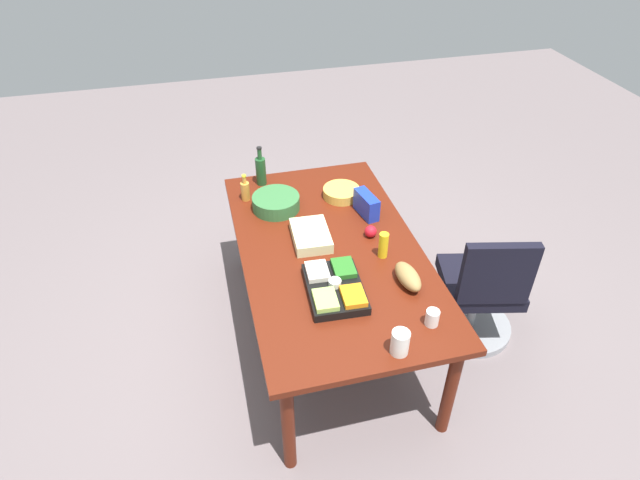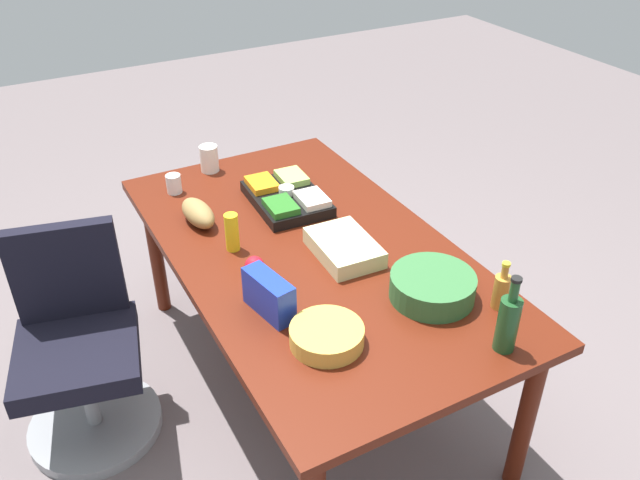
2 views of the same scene
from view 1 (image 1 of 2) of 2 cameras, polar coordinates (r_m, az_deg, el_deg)
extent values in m
plane|color=#6A5F60|center=(3.73, 0.95, -9.96)|extent=(10.00, 10.00, 0.00)
cube|color=#51190B|center=(3.22, 1.09, -1.17)|extent=(1.92, 1.08, 0.04)
cylinder|color=#51190B|center=(3.07, 13.84, -15.36)|extent=(0.07, 0.07, 0.71)
cylinder|color=#51190B|center=(4.22, 3.87, 2.98)|extent=(0.07, 0.07, 0.71)
cylinder|color=#51190B|center=(2.87, -3.45, -19.27)|extent=(0.07, 0.07, 0.71)
cylinder|color=#51190B|center=(4.08, -8.26, 1.21)|extent=(0.07, 0.07, 0.71)
cylinder|color=gray|center=(3.88, 15.72, -8.80)|extent=(0.56, 0.56, 0.05)
cylinder|color=gray|center=(3.74, 16.27, -6.51)|extent=(0.06, 0.06, 0.38)
cube|color=black|center=(3.61, 16.79, -4.33)|extent=(0.58, 0.58, 0.09)
cube|color=black|center=(3.29, 18.55, -3.51)|extent=(0.16, 0.43, 0.43)
sphere|color=red|center=(3.30, 5.47, 0.93)|extent=(0.08, 0.08, 0.08)
cylinder|color=white|center=(2.78, 11.98, -8.17)|extent=(0.08, 0.08, 0.09)
cylinder|color=yellow|center=(3.13, 6.83, -0.56)|extent=(0.07, 0.07, 0.16)
cube|color=black|center=(2.90, 1.60, -5.26)|extent=(0.44, 0.32, 0.05)
cube|color=orange|center=(2.81, 3.61, -6.03)|extent=(0.17, 0.13, 0.03)
cube|color=#266820|center=(2.97, 2.55, -3.01)|extent=(0.17, 0.13, 0.03)
cube|color=#A2CD5C|center=(2.78, 0.59, -6.45)|extent=(0.17, 0.13, 0.03)
cube|color=beige|center=(2.95, -0.29, -3.38)|extent=(0.17, 0.13, 0.03)
cylinder|color=white|center=(2.87, 1.61, -4.63)|extent=(0.07, 0.07, 0.04)
cylinder|color=#316836|center=(3.54, -4.75, 4.03)|extent=(0.34, 0.34, 0.09)
cylinder|color=#1D4923|center=(3.79, -6.37, 7.34)|extent=(0.09, 0.09, 0.20)
cylinder|color=#1D4923|center=(3.73, -6.52, 9.18)|extent=(0.04, 0.04, 0.08)
cylinder|color=black|center=(3.70, -6.57, 9.79)|extent=(0.05, 0.05, 0.01)
cylinder|color=gold|center=(3.66, 2.31, 5.13)|extent=(0.29, 0.29, 0.06)
ellipsoid|color=olive|center=(2.98, 9.44, -3.90)|extent=(0.25, 0.13, 0.10)
cylinder|color=white|center=(2.61, 8.60, -10.84)|extent=(0.11, 0.11, 0.13)
cube|color=#1A34AF|center=(3.47, 5.01, 3.82)|extent=(0.23, 0.12, 0.15)
cube|color=beige|center=(3.25, -1.00, 0.48)|extent=(0.33, 0.24, 0.07)
cylinder|color=#C48331|center=(3.65, -8.03, 5.21)|extent=(0.07, 0.07, 0.13)
cylinder|color=#C48331|center=(3.60, -8.15, 6.42)|extent=(0.03, 0.03, 0.05)
cylinder|color=gold|center=(3.59, -8.20, 6.85)|extent=(0.03, 0.03, 0.01)
camera|label=2|loc=(4.75, 8.26, 31.24)|focal=36.73mm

